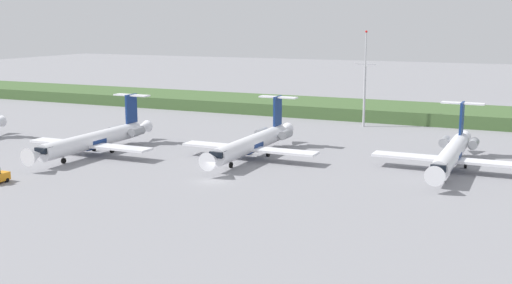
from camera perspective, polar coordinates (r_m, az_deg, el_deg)
The scene contains 6 objects.
ground_plane at distance 116.88m, azimuth 3.18°, elevation -0.14°, with size 500.00×500.00×0.00m, color gray.
grass_berm at distance 153.75m, azimuth 8.53°, elevation 2.90°, with size 320.00×20.00×2.80m, color #426033.
regional_jet_second at distance 110.37m, azimuth -14.06°, elevation 0.25°, with size 22.81×31.00×9.00m.
regional_jet_third at distance 104.10m, azimuth -0.27°, elevation -0.05°, with size 22.81×31.00×9.00m.
regional_jet_fourth at distance 100.14m, azimuth 16.98°, elevation -0.95°, with size 22.81×31.00×9.00m.
antenna_mast at distance 136.57m, azimuth 9.63°, elevation 4.85°, with size 4.40×0.50×20.06m.
Camera 1 is at (41.29, -77.12, 21.92)m, focal length 45.03 mm.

